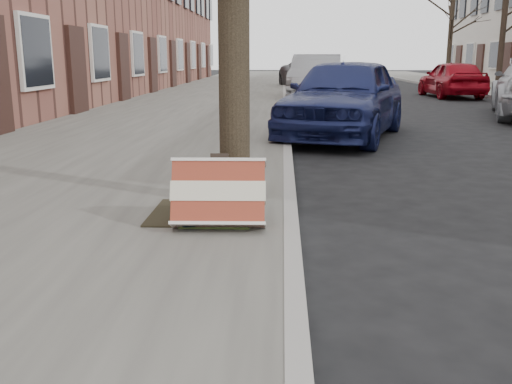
{
  "coord_description": "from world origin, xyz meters",
  "views": [
    {
      "loc": [
        -1.33,
        -3.43,
        1.41
      ],
      "look_at": [
        -1.53,
        0.8,
        0.41
      ],
      "focal_mm": 40.0,
      "sensor_mm": 36.0,
      "label": 1
    }
  ],
  "objects_px": {
    "suitcase_navy": "(213,202)",
    "car_near_mid": "(316,77)",
    "car_near_front": "(344,97)",
    "suitcase_red": "(219,194)"
  },
  "relations": [
    {
      "from": "suitcase_navy",
      "to": "car_near_mid",
      "type": "distance_m",
      "value": 15.6
    },
    {
      "from": "car_near_front",
      "to": "car_near_mid",
      "type": "xyz_separation_m",
      "value": [
        0.04,
        9.51,
        0.03
      ]
    },
    {
      "from": "suitcase_red",
      "to": "suitcase_navy",
      "type": "bearing_deg",
      "value": 147.63
    },
    {
      "from": "car_near_mid",
      "to": "suitcase_red",
      "type": "bearing_deg",
      "value": -89.49
    },
    {
      "from": "suitcase_red",
      "to": "suitcase_navy",
      "type": "distance_m",
      "value": 0.09
    },
    {
      "from": "suitcase_navy",
      "to": "car_near_mid",
      "type": "bearing_deg",
      "value": 75.53
    },
    {
      "from": "suitcase_red",
      "to": "car_near_mid",
      "type": "height_order",
      "value": "car_near_mid"
    },
    {
      "from": "car_near_mid",
      "to": "suitcase_navy",
      "type": "bearing_deg",
      "value": -89.68
    },
    {
      "from": "suitcase_red",
      "to": "car_near_mid",
      "type": "bearing_deg",
      "value": 82.43
    },
    {
      "from": "suitcase_navy",
      "to": "car_near_front",
      "type": "distance_m",
      "value": 6.21
    }
  ]
}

